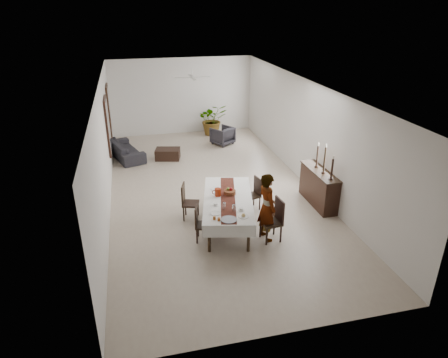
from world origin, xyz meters
The scene contains 85 objects.
floor centered at (0.00, 0.00, 0.00)m, with size 6.00×12.00×0.00m, color #B9A993.
ceiling centered at (0.00, 0.00, 3.20)m, with size 6.00×12.00×0.02m, color white.
wall_back centered at (0.00, 6.00, 1.60)m, with size 6.00×0.02×3.20m, color silver.
wall_front centered at (0.00, -6.00, 1.60)m, with size 6.00×0.02×3.20m, color silver.
wall_left centered at (-3.00, 0.00, 1.60)m, with size 0.02×12.00×3.20m, color silver.
wall_right centered at (3.00, 0.00, 1.60)m, with size 0.02×12.00×3.20m, color silver.
dining_table_top centered at (-0.02, -2.19, 0.74)m, with size 1.03×2.46×0.05m, color black.
table_leg_fl centered at (-0.72, -3.23, 0.36)m, with size 0.07×0.07×0.72m, color black.
table_leg_fr centered at (0.16, -3.43, 0.36)m, with size 0.07×0.07×0.72m, color black.
table_leg_bl centered at (-0.20, -0.95, 0.36)m, with size 0.07×0.07×0.72m, color black.
table_leg_br centered at (0.68, -1.15, 0.36)m, with size 0.07×0.07×0.72m, color black.
tablecloth_top centered at (-0.02, -2.19, 0.77)m, with size 1.21×2.65×0.01m, color white.
tablecloth_drape_left centered at (-0.60, -2.06, 0.63)m, with size 0.01×2.65×0.31m, color silver.
tablecloth_drape_right centered at (0.57, -2.33, 0.63)m, with size 0.01×2.65×0.31m, color silver.
tablecloth_drape_near centered at (-0.31, -3.48, 0.63)m, with size 1.21×0.01×0.31m, color silver.
tablecloth_drape_far centered at (0.28, -0.91, 0.63)m, with size 1.21×0.01×0.31m, color silver.
table_runner centered at (-0.02, -2.19, 0.78)m, with size 0.36×2.57×0.00m, color maroon.
red_pitcher centered at (-0.23, -1.99, 0.88)m, with size 0.15×0.15×0.21m, color #97250A.
pitcher_handle centered at (-0.32, -1.97, 0.88)m, with size 0.12×0.12×0.02m, color maroon.
wine_glass_near centered at (-0.05, -2.87, 0.87)m, with size 0.07×0.07×0.17m, color silver.
wine_glass_mid centered at (-0.24, -2.72, 0.87)m, with size 0.07×0.07×0.17m, color white.
teacup_right centered at (0.15, -2.86, 0.81)m, with size 0.09×0.09×0.06m, color white.
saucer_right centered at (0.15, -2.86, 0.79)m, with size 0.15×0.15×0.01m, color white.
teacup_left centered at (-0.40, -2.47, 0.81)m, with size 0.09×0.09×0.06m, color white.
saucer_left centered at (-0.40, -2.47, 0.79)m, with size 0.15×0.15×0.01m, color white.
plate_near_right centered at (0.11, -3.17, 0.79)m, with size 0.25×0.25×0.02m, color silver.
bread_near_right centered at (0.11, -3.17, 0.82)m, with size 0.09×0.09×0.09m, color #DBB36B.
plate_near_left centered at (-0.49, -2.87, 0.79)m, with size 0.25×0.25×0.02m, color silver.
plate_far_left centered at (-0.21, -1.57, 0.79)m, with size 0.25×0.25×0.02m, color white.
serving_tray centered at (-0.26, -3.24, 0.79)m, with size 0.37×0.37×0.02m, color #3F4045.
jam_jar_a centered at (-0.48, -3.22, 0.82)m, with size 0.07×0.07×0.08m, color #8C4114.
jam_jar_b centered at (-0.57, -3.14, 0.82)m, with size 0.07×0.07×0.08m, color #8E4A14.
fruit_basket centered at (0.09, -1.95, 0.83)m, with size 0.31×0.31×0.10m, color brown.
fruit_red centered at (0.12, -1.94, 0.91)m, with size 0.09×0.09×0.09m, color maroon.
fruit_green centered at (0.06, -1.92, 0.91)m, with size 0.08×0.08×0.08m, color olive.
chair_right_near_seat centered at (0.83, -3.08, 0.47)m, with size 0.45×0.45×0.05m, color black.
chair_right_near_leg_fl centered at (1.03, -3.25, 0.22)m, with size 0.05×0.05×0.45m, color black.
chair_right_near_leg_fr centered at (0.99, -2.88, 0.22)m, with size 0.05×0.05×0.45m, color black.
chair_right_near_leg_bl centered at (0.66, -3.28, 0.22)m, with size 0.05×0.05×0.45m, color black.
chair_right_near_leg_br centered at (0.62, -2.91, 0.22)m, with size 0.05×0.05×0.45m, color black.
chair_right_near_back centered at (1.03, -3.06, 0.78)m, with size 0.45×0.04×0.58m, color black.
chair_right_far_seat centered at (0.85, -1.47, 0.41)m, with size 0.39×0.39×0.04m, color black.
chair_right_far_leg_fl centered at (1.04, -1.59, 0.19)m, with size 0.04×0.04×0.38m, color black.
chair_right_far_leg_fr centered at (0.97, -1.28, 0.19)m, with size 0.04×0.04×0.38m, color black.
chair_right_far_leg_bl centered at (0.73, -1.66, 0.19)m, with size 0.04×0.04×0.38m, color black.
chair_right_far_leg_br centered at (0.66, -1.35, 0.19)m, with size 0.04×0.04×0.38m, color black.
chair_right_far_back centered at (1.02, -1.43, 0.67)m, with size 0.39×0.04×0.49m, color black.
chair_left_near_seat centered at (-0.74, -2.72, 0.41)m, with size 0.39×0.39×0.04m, color black.
chair_left_near_leg_fl centered at (-0.85, -2.53, 0.19)m, with size 0.04×0.04×0.38m, color black.
chair_left_near_leg_fr centered at (-0.94, -2.83, 0.19)m, with size 0.04×0.04×0.38m, color black.
chair_left_near_leg_bl centered at (-0.55, -2.61, 0.19)m, with size 0.04×0.04×0.38m, color black.
chair_left_near_leg_br centered at (-0.63, -2.92, 0.19)m, with size 0.04×0.04×0.38m, color black.
chair_left_near_back centered at (-0.91, -2.68, 0.67)m, with size 0.39×0.04×0.49m, color black.
chair_left_far_seat centered at (-0.88, -1.59, 0.44)m, with size 0.42×0.42×0.05m, color black.
chair_left_far_leg_fl centered at (-0.99, -1.38, 0.21)m, with size 0.04×0.04×0.41m, color black.
chair_left_far_leg_fr centered at (-1.09, -1.71, 0.21)m, with size 0.04×0.04×0.41m, color black.
chair_left_far_leg_bl centered at (-0.67, -1.48, 0.21)m, with size 0.04×0.04×0.41m, color black.
chair_left_far_leg_br centered at (-0.77, -1.80, 0.21)m, with size 0.04×0.04×0.41m, color black.
chair_left_far_back centered at (-1.06, -1.54, 0.72)m, with size 0.42×0.04×0.53m, color black.
woman centered at (0.74, -2.99, 0.86)m, with size 0.62×0.41×1.71m, color gray.
sideboard_body centered at (2.78, -1.60, 0.49)m, with size 0.44×1.64×0.99m, color black.
sideboard_top centered at (2.78, -1.60, 1.00)m, with size 0.48×1.71×0.03m, color black.
candlestick_near_base centered at (2.78, -2.20, 1.04)m, with size 0.11×0.11×0.03m, color black.
candlestick_near_shaft centered at (2.78, -2.20, 1.33)m, with size 0.05×0.05×0.55m, color black.
candlestick_near_candle centered at (2.78, -2.20, 1.64)m, with size 0.04×0.04×0.09m, color beige.
candlestick_mid_base centered at (2.78, -1.76, 1.04)m, with size 0.11×0.11×0.03m, color black.
candlestick_mid_shaft centered at (2.78, -1.76, 1.41)m, with size 0.05×0.05×0.71m, color black.
candlestick_mid_candle centered at (2.78, -1.76, 1.81)m, with size 0.04×0.04×0.09m, color beige.
candlestick_far_base centered at (2.78, -1.32, 1.04)m, with size 0.11×0.11×0.03m, color black.
candlestick_far_shaft centered at (2.78, -1.32, 1.35)m, with size 0.05×0.05×0.60m, color black.
candlestick_far_candle centered at (2.78, -1.32, 1.70)m, with size 0.04×0.04×0.09m, color white.
sofa centered at (-2.50, 3.47, 0.31)m, with size 2.11×0.83×0.62m, color #28252B.
armchair centered at (1.32, 4.09, 0.36)m, with size 0.76×0.78×0.71m, color #2D2A2F.
coffee_table centered at (-1.01, 2.93, 0.19)m, with size 0.87×0.58×0.39m, color black.
potted_plant centered at (1.20, 5.44, 0.67)m, with size 1.21×1.05×1.34m, color #2C5823.
mirror_frame_near centered at (-2.96, 2.20, 1.60)m, with size 0.06×1.05×1.85m, color black.
mirror_glass_near centered at (-2.92, 2.20, 1.60)m, with size 0.01×0.90×1.70m, color silver.
mirror_frame_far centered at (-2.96, 4.30, 1.60)m, with size 0.06×1.05×1.85m, color black.
mirror_glass_far centered at (-2.92, 4.30, 1.60)m, with size 0.01×0.90×1.70m, color silver.
fan_rod centered at (0.00, 3.00, 3.10)m, with size 0.04×0.04×0.20m, color white.
fan_hub centered at (0.00, 3.00, 2.90)m, with size 0.16×0.16×0.08m, color white.
fan_blade_n centered at (0.00, 3.35, 2.90)m, with size 0.10×0.55×0.01m, color silver.
fan_blade_s centered at (0.00, 2.65, 2.90)m, with size 0.10×0.55×0.01m, color silver.
fan_blade_e centered at (0.35, 3.00, 2.90)m, with size 0.55×0.10×0.01m, color silver.
fan_blade_w centered at (-0.35, 3.00, 2.90)m, with size 0.55×0.10×0.01m, color silver.
Camera 1 is at (-2.20, -10.87, 5.34)m, focal length 32.00 mm.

